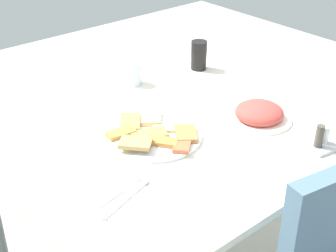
{
  "coord_description": "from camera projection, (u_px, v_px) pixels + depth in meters",
  "views": [
    {
      "loc": [
        0.93,
        1.06,
        1.56
      ],
      "look_at": [
        0.03,
        -0.01,
        0.76
      ],
      "focal_mm": 52.73,
      "sensor_mm": 36.0,
      "label": 1
    }
  ],
  "objects": [
    {
      "name": "salad_plate_greens",
      "position": [
        259.0,
        114.0,
        1.7
      ],
      "size": [
        0.23,
        0.23,
        0.07
      ],
      "color": "white",
      "rests_on": "dining_table"
    },
    {
      "name": "pide_platter",
      "position": [
        155.0,
        134.0,
        1.6
      ],
      "size": [
        0.31,
        0.34,
        0.04
      ],
      "color": "white",
      "rests_on": "dining_table"
    },
    {
      "name": "spoon",
      "position": [
        127.0,
        198.0,
        1.32
      ],
      "size": [
        0.19,
        0.07,
        0.0
      ],
      "primitive_type": "cube",
      "rotation": [
        0.0,
        0.0,
        0.3
      ],
      "color": "silver",
      "rests_on": "paper_napkin"
    },
    {
      "name": "fork",
      "position": [
        119.0,
        192.0,
        1.35
      ],
      "size": [
        0.16,
        0.05,
        0.0
      ],
      "primitive_type": "cube",
      "rotation": [
        0.0,
        0.0,
        0.2
      ],
      "color": "silver",
      "rests_on": "paper_napkin"
    },
    {
      "name": "drinking_glass",
      "position": [
        133.0,
        74.0,
        1.94
      ],
      "size": [
        0.07,
        0.07,
        0.09
      ],
      "primitive_type": "cylinder",
      "color": "silver",
      "rests_on": "dining_table"
    },
    {
      "name": "paper_napkin",
      "position": [
        123.0,
        196.0,
        1.34
      ],
      "size": [
        0.18,
        0.18,
        0.0
      ],
      "primitive_type": "cube",
      "rotation": [
        0.0,
        0.0,
        -0.18
      ],
      "color": "white",
      "rests_on": "dining_table"
    },
    {
      "name": "dining_table",
      "position": [
        176.0,
        150.0,
        1.68
      ],
      "size": [
        1.15,
        0.95,
        0.73
      ],
      "color": "silver",
      "rests_on": "ground_plane"
    },
    {
      "name": "condiment_caddy",
      "position": [
        321.0,
        141.0,
        1.54
      ],
      "size": [
        0.1,
        0.1,
        0.09
      ],
      "color": "#B2B2B7",
      "rests_on": "dining_table"
    },
    {
      "name": "soda_can",
      "position": [
        199.0,
        55.0,
        2.07
      ],
      "size": [
        0.08,
        0.08,
        0.12
      ],
      "primitive_type": "cylinder",
      "rotation": [
        0.0,
        0.0,
        1.26
      ],
      "color": "black",
      "rests_on": "dining_table"
    }
  ]
}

